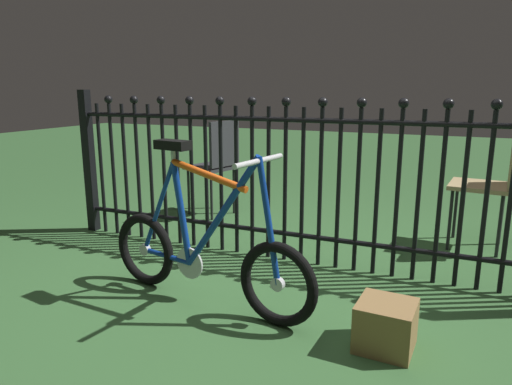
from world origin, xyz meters
TOP-DOWN VIEW (x-y plane):
  - ground_plane at (0.00, 0.00)m, footprint 20.00×20.00m
  - iron_fence at (-0.05, 0.56)m, footprint 3.62×0.07m
  - bicycle at (-0.25, -0.23)m, footprint 1.34×0.40m
  - chair_tan at (1.18, 1.36)m, footprint 0.44×0.43m
  - chair_charcoal at (-1.05, 1.38)m, footprint 0.46×0.46m
  - display_crate at (0.72, -0.30)m, footprint 0.26×0.26m

SIDE VIEW (x-z plane):
  - ground_plane at x=0.00m, z-range 0.00..0.00m
  - display_crate at x=0.72m, z-range 0.00..0.22m
  - bicycle at x=-0.25m, z-range -0.15..0.73m
  - chair_tan at x=1.18m, z-range 0.10..0.92m
  - chair_charcoal at x=-1.05m, z-range 0.09..0.96m
  - iron_fence at x=-0.05m, z-range 0.01..1.15m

